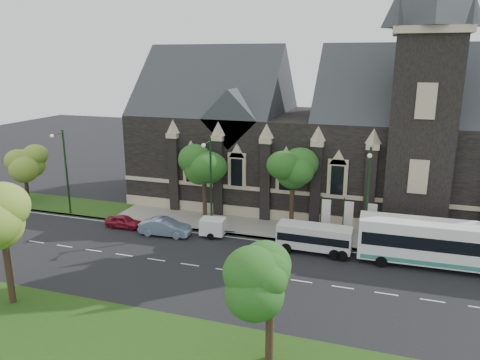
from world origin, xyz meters
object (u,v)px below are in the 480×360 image
at_px(tree_walk_far, 26,161).
at_px(tree_walk_right, 296,170).
at_px(tree_park_east, 275,282).
at_px(banner_flag_right, 370,218).
at_px(street_lamp_far, 65,168).
at_px(tour_coach, 442,244).
at_px(car_far_red, 124,221).
at_px(banner_flag_left, 324,213).
at_px(street_lamp_near, 368,194).
at_px(shuttle_bus, 315,237).
at_px(box_trailer, 213,226).
at_px(tree_park_near, 6,211).
at_px(street_lamp_mid, 210,180).
at_px(tree_walk_left, 207,164).
at_px(banner_flag_center, 347,215).
at_px(sedan, 165,227).

bearing_deg(tree_walk_far, tree_walk_right, 0.99).
relative_size(tree_park_east, banner_flag_right, 1.57).
relative_size(street_lamp_far, banner_flag_right, 2.25).
xyz_separation_m(tree_park_east, tour_coach, (9.74, 15.06, -2.62)).
relative_size(banner_flag_right, car_far_red, 1.09).
bearing_deg(tour_coach, banner_flag_left, 160.20).
relative_size(tree_walk_far, street_lamp_near, 0.70).
bearing_deg(shuttle_bus, banner_flag_left, 86.65).
bearing_deg(tree_walk_right, street_lamp_near, -28.06).
relative_size(street_lamp_near, banner_flag_right, 2.25).
bearing_deg(tree_walk_far, box_trailer, -9.26).
relative_size(tree_park_near, street_lamp_mid, 0.95).
height_order(tree_park_east, car_far_red, tree_park_east).
bearing_deg(street_lamp_mid, tour_coach, -3.89).
relative_size(shuttle_bus, car_far_red, 1.70).
relative_size(banner_flag_right, box_trailer, 1.23).
distance_m(tree_walk_left, street_lamp_mid, 4.08).
distance_m(banner_flag_left, tour_coach, 10.17).
xyz_separation_m(street_lamp_mid, banner_flag_center, (12.29, 1.91, -2.73)).
xyz_separation_m(box_trailer, sedan, (-4.33, -1.10, -0.17)).
xyz_separation_m(banner_flag_left, tour_coach, (9.63, -3.26, -0.38)).
bearing_deg(tree_walk_far, street_lamp_near, -4.66).
relative_size(tree_walk_far, banner_flag_right, 1.57).
height_order(street_lamp_far, banner_flag_center, street_lamp_far).
distance_m(tree_park_east, tree_walk_far, 39.20).
bearing_deg(banner_flag_right, banner_flag_left, 180.00).
distance_m(tree_walk_right, banner_flag_right, 8.05).
relative_size(tree_walk_right, street_lamp_near, 0.87).
distance_m(street_lamp_mid, banner_flag_right, 14.67).
distance_m(tree_walk_right, banner_flag_center, 6.36).
bearing_deg(banner_flag_right, sedan, -167.82).
height_order(street_lamp_far, car_far_red, street_lamp_far).
bearing_deg(tour_coach, street_lamp_near, 166.02).
distance_m(tree_park_near, banner_flag_right, 28.61).
height_order(tree_park_east, shuttle_bus, tree_park_east).
height_order(tree_walk_left, car_far_red, tree_walk_left).
distance_m(tree_park_near, car_far_red, 15.54).
height_order(banner_flag_center, sedan, banner_flag_center).
bearing_deg(tree_walk_right, street_lamp_far, -171.14).
height_order(banner_flag_center, tour_coach, banner_flag_center).
relative_size(tree_walk_right, tour_coach, 0.62).
bearing_deg(banner_flag_left, street_lamp_near, -27.18).
bearing_deg(tree_walk_left, tree_park_near, -107.05).
height_order(tree_walk_right, box_trailer, tree_walk_right).
bearing_deg(tour_coach, shuttle_bus, -179.65).
height_order(tree_walk_right, banner_flag_left, tree_walk_right).
height_order(tree_walk_far, sedan, tree_walk_far).
xyz_separation_m(street_lamp_near, street_lamp_far, (-30.00, 0.00, 0.00)).
bearing_deg(street_lamp_near, shuttle_bus, -158.02).
xyz_separation_m(tree_walk_far, sedan, (20.06, -5.07, -3.83)).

